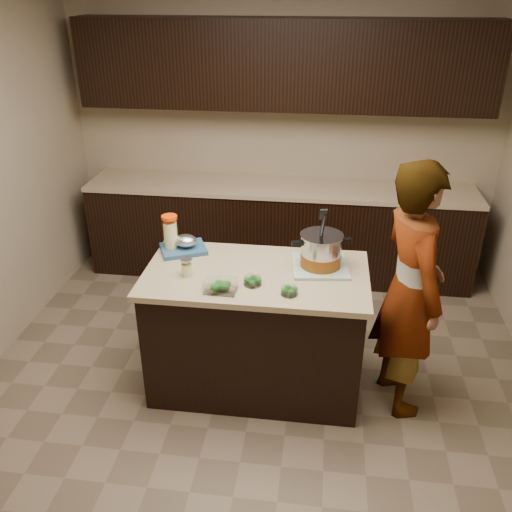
{
  "coord_description": "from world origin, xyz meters",
  "views": [
    {
      "loc": [
        0.4,
        -3.06,
        2.59
      ],
      "look_at": [
        0.0,
        0.0,
        1.02
      ],
      "focal_mm": 38.0,
      "sensor_mm": 36.0,
      "label": 1
    }
  ],
  "objects": [
    {
      "name": "ground_plane",
      "position": [
        0.0,
        0.0,
        0.0
      ],
      "size": [
        4.0,
        4.0,
        0.0
      ],
      "primitive_type": "plane",
      "color": "brown",
      "rests_on": "ground"
    },
    {
      "name": "room_shell",
      "position": [
        0.0,
        0.0,
        1.71
      ],
      "size": [
        4.04,
        4.04,
        2.72
      ],
      "color": "tan",
      "rests_on": "ground"
    },
    {
      "name": "back_cabinets",
      "position": [
        0.0,
        1.74,
        0.94
      ],
      "size": [
        3.6,
        0.63,
        2.33
      ],
      "color": "black",
      "rests_on": "ground"
    },
    {
      "name": "island",
      "position": [
        0.0,
        0.0,
        0.45
      ],
      "size": [
        1.46,
        0.81,
        0.9
      ],
      "color": "black",
      "rests_on": "ground"
    },
    {
      "name": "dish_towel",
      "position": [
        0.41,
        0.12,
        0.91
      ],
      "size": [
        0.4,
        0.4,
        0.02
      ],
      "primitive_type": "cube",
      "rotation": [
        0.0,
        0.0,
        0.11
      ],
      "color": "#619067",
      "rests_on": "island"
    },
    {
      "name": "stock_pot",
      "position": [
        0.41,
        0.12,
        1.01
      ],
      "size": [
        0.39,
        0.35,
        0.4
      ],
      "rotation": [
        0.0,
        0.0,
        0.26
      ],
      "color": "#B7B7BC",
      "rests_on": "dish_towel"
    },
    {
      "name": "lemonade_pitcher",
      "position": [
        -0.63,
        0.24,
        1.02
      ],
      "size": [
        0.11,
        0.11,
        0.26
      ],
      "rotation": [
        0.0,
        0.0,
        -0.04
      ],
      "color": "#EBE68F",
      "rests_on": "island"
    },
    {
      "name": "mason_jar",
      "position": [
        -0.44,
        -0.09,
        0.96
      ],
      "size": [
        0.09,
        0.09,
        0.13
      ],
      "rotation": [
        0.0,
        0.0,
        0.25
      ],
      "color": "#EBE68F",
      "rests_on": "island"
    },
    {
      "name": "broccoli_tub_left",
      "position": [
        -0.0,
        -0.16,
        0.92
      ],
      "size": [
        0.14,
        0.14,
        0.05
      ],
      "rotation": [
        0.0,
        0.0,
        -0.27
      ],
      "color": "silver",
      "rests_on": "island"
    },
    {
      "name": "broccoli_tub_right",
      "position": [
        0.24,
        -0.25,
        0.92
      ],
      "size": [
        0.11,
        0.11,
        0.05
      ],
      "rotation": [
        0.0,
        0.0,
        0.04
      ],
      "color": "silver",
      "rests_on": "island"
    },
    {
      "name": "broccoli_tub_rect",
      "position": [
        -0.18,
        -0.26,
        0.93
      ],
      "size": [
        0.2,
        0.15,
        0.07
      ],
      "rotation": [
        0.0,
        0.0,
        -0.03
      ],
      "color": "silver",
      "rests_on": "island"
    },
    {
      "name": "blue_tray",
      "position": [
        -0.54,
        0.24,
        0.94
      ],
      "size": [
        0.38,
        0.35,
        0.11
      ],
      "rotation": [
        0.0,
        0.0,
        0.43
      ],
      "color": "navy",
      "rests_on": "island"
    },
    {
      "name": "person",
      "position": [
        0.98,
        -0.03,
        0.85
      ],
      "size": [
        0.58,
        0.72,
        1.71
      ],
      "primitive_type": "imported",
      "rotation": [
        0.0,
        0.0,
        1.87
      ],
      "color": "gray",
      "rests_on": "ground"
    }
  ]
}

